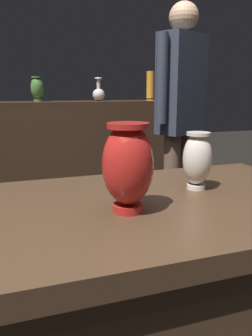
{
  "coord_description": "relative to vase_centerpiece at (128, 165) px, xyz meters",
  "views": [
    {
      "loc": [
        -0.27,
        -0.79,
        1.08
      ],
      "look_at": [
        -0.01,
        -0.03,
        0.9
      ],
      "focal_mm": 36.77,
      "sensor_mm": 36.0,
      "label": 1
    }
  ],
  "objects": [
    {
      "name": "back_display_shelf",
      "position": [
        0.01,
        2.26,
        -0.42
      ],
      "size": [
        2.6,
        0.4,
        0.99
      ],
      "color": "#382619",
      "rests_on": "ground_plane"
    },
    {
      "name": "vase_centerpiece",
      "position": [
        0.0,
        0.0,
        0.0
      ],
      "size": [
        0.12,
        0.12,
        0.21
      ],
      "color": "red",
      "rests_on": "display_plinth"
    },
    {
      "name": "vase_left_accent",
      "position": [
        0.25,
        0.12,
        -0.02
      ],
      "size": [
        0.08,
        0.08,
        0.17
      ],
      "color": "silver",
      "rests_on": "display_plinth"
    },
    {
      "name": "shelf_vase_right",
      "position": [
        0.53,
        2.26,
        0.14
      ],
      "size": [
        0.11,
        0.11,
        0.2
      ],
      "color": "silver",
      "rests_on": "back_display_shelf"
    },
    {
      "name": "shelf_vase_center",
      "position": [
        0.01,
        2.28,
        0.19
      ],
      "size": [
        0.11,
        0.11,
        0.2
      ],
      "color": "#477A38",
      "rests_on": "back_display_shelf"
    },
    {
      "name": "shelf_vase_far_right",
      "position": [
        1.05,
        2.32,
        0.21
      ],
      "size": [
        0.08,
        0.08,
        0.27
      ],
      "color": "orange",
      "rests_on": "back_display_shelf"
    },
    {
      "name": "visitor_near_right",
      "position": [
        0.84,
        1.31,
        0.04
      ],
      "size": [
        0.43,
        0.3,
        1.62
      ],
      "rotation": [
        0.0,
        0.0,
        3.58
      ],
      "color": "brown",
      "rests_on": "ground_plane"
    }
  ]
}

